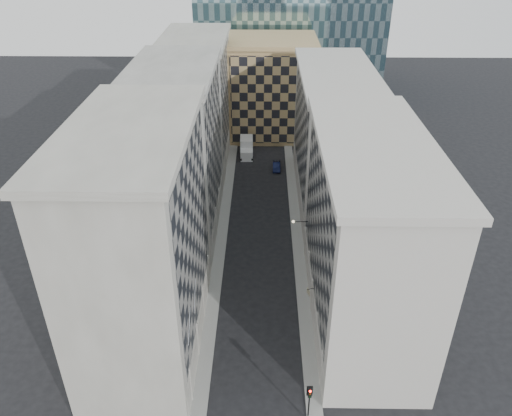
{
  "coord_description": "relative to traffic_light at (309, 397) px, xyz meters",
  "views": [
    {
      "loc": [
        0.38,
        -27.83,
        38.95
      ],
      "look_at": [
        -0.26,
        15.32,
        13.27
      ],
      "focal_mm": 35.0,
      "sensor_mm": 36.0,
      "label": 1
    }
  ],
  "objects": [
    {
      "name": "bldg_right_a",
      "position": [
        6.33,
        14.35,
        7.18
      ],
      "size": [
        10.8,
        26.8,
        20.7
      ],
      "color": "beige",
      "rests_on": "ground"
    },
    {
      "name": "sidewalk_east",
      "position": [
        0.7,
        29.35,
        -3.07
      ],
      "size": [
        1.5,
        100.0,
        0.15
      ],
      "primitive_type": "cube",
      "color": "gray",
      "rests_on": "ground"
    },
    {
      "name": "sidewalk_west",
      "position": [
        -9.8,
        29.35,
        -3.07
      ],
      "size": [
        1.5,
        100.0,
        0.15
      ],
      "primitive_type": "cube",
      "color": "gray",
      "rests_on": "ground"
    },
    {
      "name": "tan_block",
      "position": [
        -2.55,
        67.24,
        6.29
      ],
      "size": [
        16.8,
        14.8,
        18.8
      ],
      "color": "tan",
      "rests_on": "ground"
    },
    {
      "name": "flagpoles_left",
      "position": [
        -10.45,
        5.35,
        4.85
      ],
      "size": [
        0.1,
        6.33,
        2.33
      ],
      "color": "gray",
      "rests_on": "ground"
    },
    {
      "name": "shop_sign",
      "position": [
        0.87,
        13.01,
        0.69
      ],
      "size": [
        0.78,
        0.68,
        0.78
      ],
      "rotation": [
        0.0,
        0.0,
        0.32
      ],
      "color": "black",
      "rests_on": "ground"
    },
    {
      "name": "dark_car",
      "position": [
        -1.74,
        50.23,
        -2.52
      ],
      "size": [
        1.37,
        3.81,
        1.25
      ],
      "primitive_type": "imported",
      "rotation": [
        0.0,
        0.0,
        -0.01
      ],
      "color": "#0F1638",
      "rests_on": "ground"
    },
    {
      "name": "bldg_right_b",
      "position": [
        6.34,
        41.35,
        6.7
      ],
      "size": [
        10.8,
        28.8,
        19.7
      ],
      "color": "beige",
      "rests_on": "ground"
    },
    {
      "name": "box_truck",
      "position": [
        -7.18,
        56.34,
        -1.79
      ],
      "size": [
        2.49,
        5.75,
        3.12
      ],
      "rotation": [
        0.0,
        0.0,
        0.03
      ],
      "color": "white",
      "rests_on": "ground"
    },
    {
      "name": "bldg_left_b",
      "position": [
        -15.43,
        32.35,
        8.18
      ],
      "size": [
        10.8,
        22.8,
        22.7
      ],
      "color": "gray",
      "rests_on": "ground"
    },
    {
      "name": "bldg_left_a",
      "position": [
        -15.43,
        10.35,
        8.68
      ],
      "size": [
        10.8,
        22.8,
        23.7
      ],
      "color": "#99958A",
      "rests_on": "ground"
    },
    {
      "name": "bracket_lamp",
      "position": [
        -0.17,
        23.35,
        3.05
      ],
      "size": [
        1.98,
        0.36,
        0.36
      ],
      "color": "black",
      "rests_on": "ground"
    },
    {
      "name": "bldg_left_c",
      "position": [
        -15.43,
        54.35,
        7.68
      ],
      "size": [
        10.8,
        22.8,
        21.7
      ],
      "color": "#99958A",
      "rests_on": "ground"
    },
    {
      "name": "traffic_light",
      "position": [
        0.0,
        0.0,
        0.0
      ],
      "size": [
        0.53,
        0.44,
        4.18
      ],
      "rotation": [
        0.0,
        0.0,
        0.0
      ],
      "color": "black",
      "rests_on": "sidewalk_east"
    }
  ]
}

